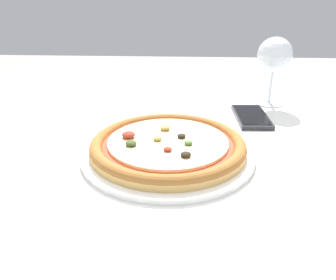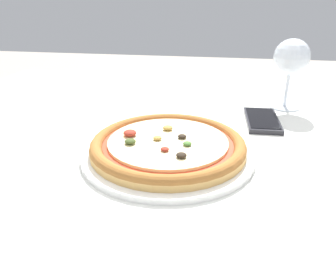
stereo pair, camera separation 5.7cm
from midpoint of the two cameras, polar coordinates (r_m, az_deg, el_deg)
name	(u,v)px [view 2 (the right image)]	position (r m, az deg, el deg)	size (l,w,h in m)	color
dining_table	(148,180)	(0.67, -1.10, -7.07)	(1.18, 1.11, 0.73)	brown
pizza_plate	(168,147)	(0.58, 2.82, -1.24)	(0.30, 0.30, 0.04)	white
wine_glass_far_left	(291,59)	(0.86, 22.55, 12.88)	(0.08, 0.08, 0.17)	silver
cell_phone	(262,120)	(0.77, 18.13, 3.30)	(0.07, 0.15, 0.01)	#232328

